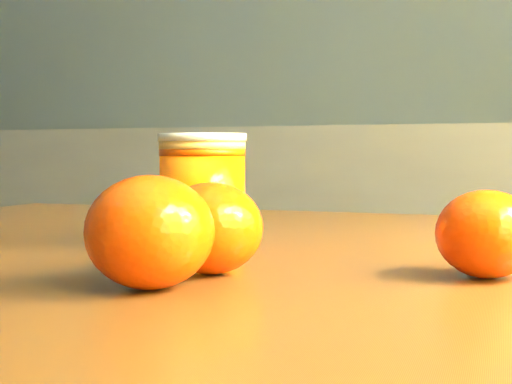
% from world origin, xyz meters
% --- Properties ---
extents(kitchen_counter, '(3.15, 0.60, 0.90)m').
position_xyz_m(kitchen_counter, '(0.00, 1.45, 0.45)').
color(kitchen_counter, '#525358').
rests_on(kitchen_counter, ground).
extents(juice_glass, '(0.07, 0.07, 0.09)m').
position_xyz_m(juice_glass, '(0.86, 0.19, 0.82)').
color(juice_glass, '#FC5F05').
rests_on(juice_glass, table).
extents(orange_front, '(0.08, 0.08, 0.06)m').
position_xyz_m(orange_front, '(0.92, 0.09, 0.80)').
color(orange_front, '#E43F04').
rests_on(orange_front, table).
extents(orange_back, '(0.07, 0.07, 0.05)m').
position_xyz_m(orange_back, '(1.07, 0.14, 0.80)').
color(orange_back, '#E43F04').
rests_on(orange_back, table).
extents(orange_extra, '(0.07, 0.07, 0.06)m').
position_xyz_m(orange_extra, '(0.91, 0.03, 0.80)').
color(orange_extra, '#E43F04').
rests_on(orange_extra, table).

